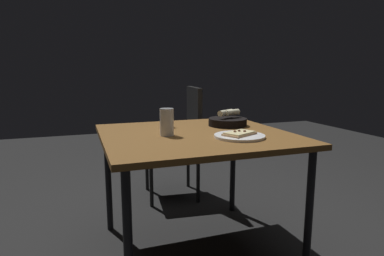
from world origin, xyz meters
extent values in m
plane|color=black|center=(0.00, 0.00, 0.00)|extent=(8.00, 8.00, 0.00)
cube|color=brown|center=(0.00, 0.00, 0.70)|extent=(0.99, 1.04, 0.03)
cylinder|color=black|center=(-0.43, -0.46, 0.34)|extent=(0.04, 0.04, 0.69)
cylinder|color=black|center=(0.43, -0.46, 0.34)|extent=(0.04, 0.04, 0.69)
cylinder|color=black|center=(-0.43, 0.46, 0.34)|extent=(0.04, 0.04, 0.69)
cylinder|color=black|center=(0.43, 0.46, 0.34)|extent=(0.04, 0.04, 0.69)
cylinder|color=white|center=(-0.19, -0.18, 0.73)|extent=(0.27, 0.27, 0.01)
cube|color=tan|center=(-0.19, -0.18, 0.74)|extent=(0.17, 0.21, 0.01)
cube|color=beige|center=(-0.19, -0.18, 0.75)|extent=(0.16, 0.19, 0.01)
sphere|color=brown|center=(-0.18, -0.18, 0.75)|extent=(0.02, 0.02, 0.02)
sphere|color=brown|center=(-0.20, -0.21, 0.75)|extent=(0.02, 0.02, 0.02)
sphere|color=brown|center=(-0.19, -0.15, 0.75)|extent=(0.02, 0.02, 0.02)
cylinder|color=black|center=(0.17, -0.28, 0.74)|extent=(0.25, 0.25, 0.05)
cylinder|color=beige|center=(0.17, -0.27, 0.80)|extent=(0.10, 0.13, 0.04)
cylinder|color=beige|center=(0.17, -0.31, 0.80)|extent=(0.08, 0.12, 0.04)
cylinder|color=#AF2014|center=(0.22, -0.30, 0.74)|extent=(0.06, 0.06, 0.03)
cylinder|color=silver|center=(-0.01, 0.17, 0.79)|extent=(0.08, 0.08, 0.15)
cylinder|color=orange|center=(-0.01, 0.17, 0.76)|extent=(0.07, 0.07, 0.07)
cylinder|color=#BFB299|center=(0.25, 0.10, 0.76)|extent=(0.05, 0.05, 0.08)
cylinder|color=maroon|center=(0.25, 0.10, 0.74)|extent=(0.04, 0.04, 0.04)
cylinder|color=#B7B7BC|center=(0.25, 0.10, 0.80)|extent=(0.05, 0.05, 0.01)
cube|color=black|center=(0.88, -0.10, 0.41)|extent=(0.49, 0.49, 0.04)
cube|color=black|center=(0.86, -0.30, 0.68)|extent=(0.42, 0.08, 0.50)
cylinder|color=black|center=(1.09, 0.07, 0.20)|extent=(0.03, 0.03, 0.39)
cylinder|color=black|center=(0.71, 0.11, 0.20)|extent=(0.03, 0.03, 0.39)
cylinder|color=black|center=(1.05, -0.31, 0.20)|extent=(0.03, 0.03, 0.39)
cylinder|color=black|center=(0.67, -0.27, 0.20)|extent=(0.03, 0.03, 0.39)
camera|label=1|loc=(-1.71, 0.63, 1.07)|focal=30.49mm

